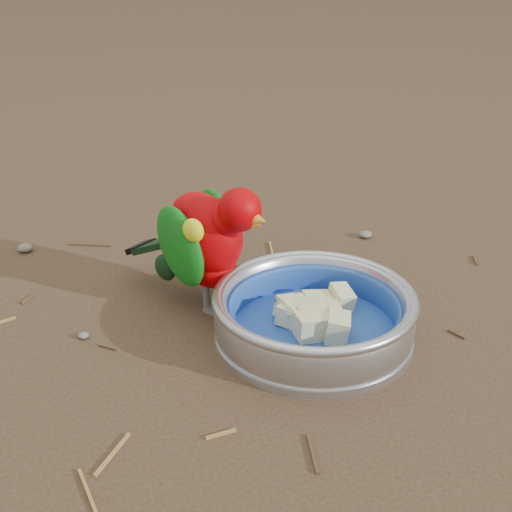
{
  "coord_description": "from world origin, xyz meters",
  "views": [
    {
      "loc": [
        -0.18,
        -0.66,
        0.46
      ],
      "look_at": [
        -0.01,
        0.09,
        0.08
      ],
      "focal_mm": 50.0,
      "sensor_mm": 36.0,
      "label": 1
    }
  ],
  "objects": [
    {
      "name": "ground",
      "position": [
        0.0,
        0.0,
        0.0
      ],
      "size": [
        60.0,
        60.0,
        0.0
      ],
      "primitive_type": "plane",
      "color": "#453121"
    },
    {
      "name": "bowl_wall",
      "position": [
        0.04,
        0.02,
        0.04
      ],
      "size": [
        0.23,
        0.23,
        0.04
      ],
      "primitive_type": null,
      "color": "#B2B2BA",
      "rests_on": "food_bowl"
    },
    {
      "name": "food_bowl",
      "position": [
        0.04,
        0.02,
        0.01
      ],
      "size": [
        0.23,
        0.23,
        0.02
      ],
      "primitive_type": "cylinder",
      "color": "#B2B2BA",
      "rests_on": "ground"
    },
    {
      "name": "lory_parrot",
      "position": [
        -0.07,
        0.13,
        0.08
      ],
      "size": [
        0.2,
        0.22,
        0.16
      ],
      "primitive_type": null,
      "rotation": [
        0.0,
        0.0,
        -2.44
      ],
      "color": "#A90003",
      "rests_on": "ground"
    },
    {
      "name": "fruit_wedges",
      "position": [
        0.04,
        0.02,
        0.03
      ],
      "size": [
        0.14,
        0.14,
        0.03
      ],
      "primitive_type": null,
      "color": "beige",
      "rests_on": "food_bowl"
    },
    {
      "name": "ground_debris",
      "position": [
        0.01,
        0.08,
        0.0
      ],
      "size": [
        0.9,
        0.8,
        0.01
      ],
      "primitive_type": null,
      "color": "olive",
      "rests_on": "ground"
    }
  ]
}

